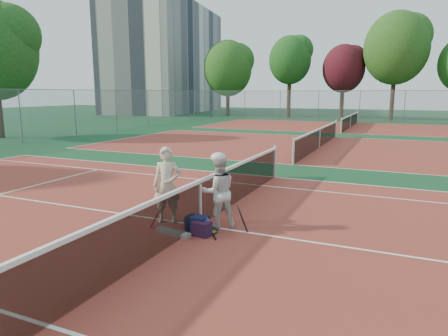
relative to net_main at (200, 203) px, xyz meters
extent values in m
plane|color=#103D20|center=(0.00, 0.00, -0.51)|extent=(130.00, 130.00, 0.00)
cube|color=maroon|center=(0.00, 0.00, -0.51)|extent=(23.77, 10.97, 0.01)
cube|color=maroon|center=(0.00, 13.50, -0.51)|extent=(23.77, 10.97, 0.01)
cube|color=maroon|center=(0.00, 27.00, -0.51)|extent=(23.77, 10.97, 0.01)
cube|color=beige|center=(-28.00, 44.00, 6.99)|extent=(12.96, 23.18, 15.00)
imported|color=beige|center=(-0.78, -0.05, 0.33)|extent=(0.71, 0.59, 1.68)
imported|color=silver|center=(0.39, 0.08, 0.26)|extent=(0.95, 0.93, 1.55)
cube|color=black|center=(0.11, -0.37, -0.34)|extent=(0.43, 0.29, 0.34)
cube|color=black|center=(0.30, -0.54, -0.36)|extent=(0.39, 0.29, 0.29)
cube|color=#645F5B|center=(-0.26, -0.71, -0.47)|extent=(0.84, 0.34, 0.09)
cylinder|color=#C9E3FF|center=(0.36, -0.40, -0.36)|extent=(0.09, 0.09, 0.30)
cylinder|color=#382314|center=(-15.50, 37.45, 1.74)|extent=(0.44, 0.44, 4.50)
ellipsoid|color=#204F16|center=(-15.50, 37.45, 5.12)|extent=(5.71, 5.71, 6.57)
cylinder|color=#382314|center=(-7.96, 37.37, 2.03)|extent=(0.44, 0.44, 5.09)
ellipsoid|color=#154B15|center=(-7.96, 37.37, 5.85)|extent=(4.63, 4.63, 5.32)
cylinder|color=#382314|center=(-2.23, 37.93, 1.62)|extent=(0.44, 0.44, 4.27)
ellipsoid|color=#3F0D16|center=(-2.23, 37.93, 4.82)|extent=(4.44, 4.44, 5.10)
cylinder|color=#382314|center=(2.81, 37.28, 2.35)|extent=(0.44, 0.44, 5.73)
ellipsoid|color=#214E16|center=(2.81, 37.28, 6.65)|extent=(6.26, 6.26, 7.20)
camera|label=1|loc=(3.79, -7.31, 2.32)|focal=32.00mm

